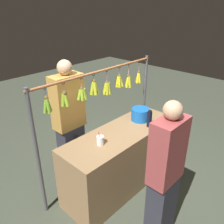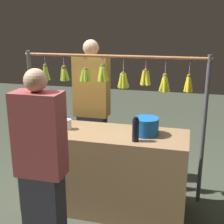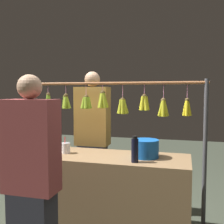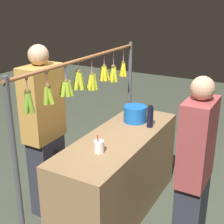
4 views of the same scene
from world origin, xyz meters
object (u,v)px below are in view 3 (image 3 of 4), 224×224
object	(u,v)px
water_bottle	(135,150)
blue_bucket	(146,149)
drink_cup	(66,148)
customer_person	(32,187)
vendor_person	(93,142)

from	to	relation	value
water_bottle	blue_bucket	size ratio (longest dim) A/B	0.95
water_bottle	drink_cup	world-z (taller)	water_bottle
water_bottle	customer_person	xyz separation A→B (m)	(0.64, 0.65, -0.18)
water_bottle	blue_bucket	distance (m)	0.22
blue_bucket	customer_person	distance (m)	1.12
water_bottle	blue_bucket	xyz separation A→B (m)	(-0.07, -0.20, -0.03)
water_bottle	customer_person	distance (m)	0.93
drink_cup	vendor_person	distance (m)	0.67
water_bottle	blue_bucket	bearing A→B (deg)	-108.87
water_bottle	drink_cup	xyz separation A→B (m)	(0.75, -0.16, -0.06)
customer_person	blue_bucket	bearing A→B (deg)	-129.84
water_bottle	drink_cup	size ratio (longest dim) A/B	1.39
blue_bucket	vendor_person	size ratio (longest dim) A/B	0.14
vendor_person	blue_bucket	bearing A→B (deg)	140.65
drink_cup	customer_person	bearing A→B (deg)	97.41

